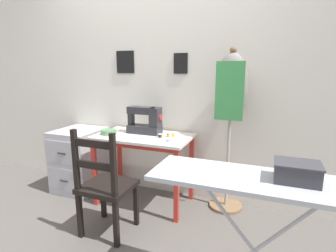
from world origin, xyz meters
The scene contains 14 objects.
ground_plane centered at (0.00, 0.00, 0.00)m, with size 14.00×14.00×0.00m, color #5B5651.
wall_back centered at (0.00, 0.61, 1.28)m, with size 10.00×0.06×2.55m.
sewing_table centered at (0.00, 0.26, 0.61)m, with size 0.94×0.55×0.71m.
sewing_machine centered at (-0.01, 0.36, 0.84)m, with size 0.35×0.15×0.29m.
fabric_bowl centered at (-0.34, 0.19, 0.73)m, with size 0.16×0.16×0.05m.
scissors centered at (0.33, 0.18, 0.71)m, with size 0.13×0.11×0.01m.
thread_spool_near_machine centered at (0.19, 0.25, 0.73)m, with size 0.04×0.04×0.04m.
thread_spool_mid_table centered at (0.25, 0.30, 0.73)m, with size 0.03×0.03×0.04m.
thread_spool_far_edge centered at (0.29, 0.32, 0.73)m, with size 0.03×0.03×0.04m.
wooden_chair centered at (-0.05, -0.32, 0.42)m, with size 0.40×0.38×0.90m.
filing_cabinet centered at (-0.83, 0.31, 0.34)m, with size 0.47×0.55×0.69m.
dress_form centered at (0.80, 0.46, 1.09)m, with size 0.32×0.32×1.54m.
ironing_board centered at (1.12, -0.66, 0.76)m, with size 1.11×0.36×0.81m.
storage_box centered at (1.28, -0.63, 0.85)m, with size 0.21×0.16×0.10m.
Camera 1 is at (1.13, -1.97, 1.33)m, focal length 28.00 mm.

